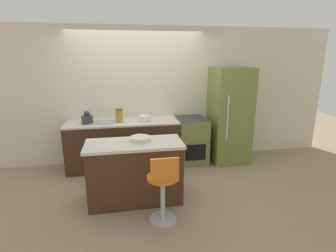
{
  "coord_description": "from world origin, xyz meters",
  "views": [
    {
      "loc": [
        -0.33,
        -4.4,
        2.06
      ],
      "look_at": [
        0.43,
        -0.29,
        0.93
      ],
      "focal_mm": 28.0,
      "sensor_mm": 36.0,
      "label": 1
    }
  ],
  "objects": [
    {
      "name": "back_counter",
      "position": [
        -0.31,
        0.34,
        0.44
      ],
      "size": [
        2.04,
        0.64,
        0.89
      ],
      "color": "#422819",
      "rests_on": "ground_plane"
    },
    {
      "name": "ground_plane",
      "position": [
        0.0,
        0.0,
        0.0
      ],
      "size": [
        14.0,
        14.0,
        0.0
      ],
      "primitive_type": "plane",
      "color": "#998466"
    },
    {
      "name": "stool_chair",
      "position": [
        0.14,
        -1.51,
        0.45
      ],
      "size": [
        0.39,
        0.39,
        0.92
      ],
      "color": "#B7B7BC",
      "rests_on": "ground_plane"
    },
    {
      "name": "mixing_bowl",
      "position": [
        0.1,
        0.32,
        0.94
      ],
      "size": [
        0.2,
        0.2,
        0.09
      ],
      "color": "white",
      "rests_on": "back_counter"
    },
    {
      "name": "kitchen_island",
      "position": [
        -0.17,
        -0.92,
        0.45
      ],
      "size": [
        1.36,
        0.61,
        0.89
      ],
      "color": "#422819",
      "rests_on": "ground_plane"
    },
    {
      "name": "fruit_bowl",
      "position": [
        -0.08,
        -0.85,
        0.92
      ],
      "size": [
        0.28,
        0.28,
        0.06
      ],
      "color": "beige",
      "rests_on": "kitchen_island"
    },
    {
      "name": "wall_back",
      "position": [
        0.0,
        0.69,
        1.3
      ],
      "size": [
        8.0,
        0.06,
        2.6
      ],
      "color": "beige",
      "rests_on": "ground_plane"
    },
    {
      "name": "kettle",
      "position": [
        -0.93,
        0.32,
        0.98
      ],
      "size": [
        0.2,
        0.2,
        0.22
      ],
      "color": "#333338",
      "rests_on": "back_counter"
    },
    {
      "name": "canister_jar",
      "position": [
        -0.36,
        0.32,
        1.01
      ],
      "size": [
        0.13,
        0.13,
        0.23
      ],
      "color": "#B77F33",
      "rests_on": "back_counter"
    },
    {
      "name": "oven_range",
      "position": [
        1.01,
        0.34,
        0.45
      ],
      "size": [
        0.56,
        0.65,
        0.89
      ],
      "color": "olive",
      "rests_on": "ground_plane"
    },
    {
      "name": "refrigerator",
      "position": [
        1.76,
        0.3,
        0.92
      ],
      "size": [
        0.71,
        0.73,
        1.85
      ],
      "color": "olive",
      "rests_on": "ground_plane"
    }
  ]
}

